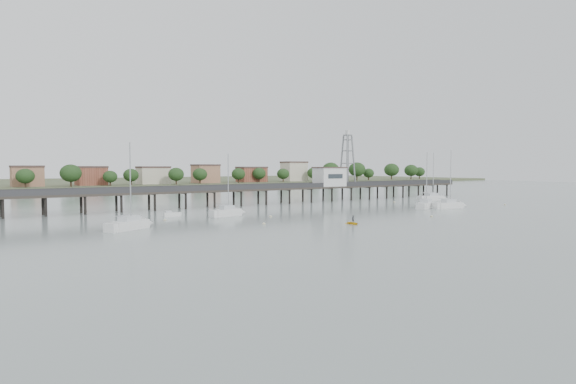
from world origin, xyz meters
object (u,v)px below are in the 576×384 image
object	(u,v)px
lattice_tower	(348,160)
white_tender	(172,215)
sailboat_c	(428,205)
yellow_dinghy	(353,224)
sailboat_b	(231,212)
sailboat_a	(136,224)
pier	(250,190)
sailboat_e	(436,198)
sailboat_d	(453,205)

from	to	relation	value
lattice_tower	white_tender	xyz separation A→B (m)	(-57.27, -15.30, -10.72)
sailboat_c	yellow_dinghy	distance (m)	38.12
sailboat_b	white_tender	bearing A→B (deg)	144.79
sailboat_c	sailboat_a	world-z (taller)	sailboat_a
lattice_tower	sailboat_a	bearing A→B (deg)	-157.01
white_tender	yellow_dinghy	xyz separation A→B (m)	(19.97, -28.16, -0.38)
pier	sailboat_e	xyz separation A→B (m)	(51.32, -14.63, -3.16)
pier	lattice_tower	xyz separation A→B (m)	(31.50, 0.00, 7.31)
lattice_tower	pier	bearing A→B (deg)	-180.00
pier	sailboat_c	xyz separation A→B (m)	(29.68, -29.53, -3.15)
pier	yellow_dinghy	distance (m)	44.01
sailboat_d	pier	bearing A→B (deg)	148.02
sailboat_a	white_tender	world-z (taller)	sailboat_a
lattice_tower	sailboat_b	xyz separation A→B (m)	(-47.16, -20.04, -10.45)
sailboat_b	yellow_dinghy	world-z (taller)	sailboat_b
sailboat_b	white_tender	xyz separation A→B (m)	(-10.11, 4.74, -0.26)
sailboat_d	yellow_dinghy	size ratio (longest dim) A/B	5.21
pier	lattice_tower	size ratio (longest dim) A/B	9.68
sailboat_b	yellow_dinghy	xyz separation A→B (m)	(9.86, -23.42, -0.65)
pier	sailboat_b	distance (m)	25.62
sailboat_d	yellow_dinghy	xyz separation A→B (m)	(-39.75, -10.16, -0.64)
sailboat_e	white_tender	xyz separation A→B (m)	(-77.09, -0.67, -0.26)
sailboat_c	yellow_dinghy	bearing A→B (deg)	-179.61
white_tender	yellow_dinghy	size ratio (longest dim) A/B	1.26
sailboat_c	sailboat_d	size ratio (longest dim) A/B	0.97
lattice_tower	sailboat_d	distance (m)	34.99
sailboat_c	pier	bearing A→B (deg)	114.10
sailboat_b	yellow_dinghy	size ratio (longest dim) A/B	4.70
pier	sailboat_b	size ratio (longest dim) A/B	12.09
sailboat_e	sailboat_a	bearing A→B (deg)	-158.31
sailboat_c	sailboat_b	distance (m)	46.32
sailboat_d	lattice_tower	bearing A→B (deg)	106.68
sailboat_c	sailboat_d	bearing A→B (deg)	-62.49
sailboat_c	white_tender	xyz separation A→B (m)	(-55.45, 14.23, -0.26)
sailboat_e	white_tender	size ratio (longest dim) A/B	4.22
lattice_tower	white_tender	world-z (taller)	lattice_tower
sailboat_c	sailboat_e	size ratio (longest dim) A/B	0.95
lattice_tower	sailboat_e	world-z (taller)	lattice_tower
lattice_tower	sailboat_a	world-z (taller)	lattice_tower
sailboat_c	sailboat_e	bearing A→B (deg)	13.50
sailboat_a	sailboat_e	size ratio (longest dim) A/B	0.98
sailboat_a	yellow_dinghy	size ratio (longest dim) A/B	5.19
sailboat_a	yellow_dinghy	bearing A→B (deg)	-54.48
lattice_tower	sailboat_e	distance (m)	26.77
sailboat_b	yellow_dinghy	distance (m)	25.42
sailboat_e	lattice_tower	bearing A→B (deg)	156.03
sailboat_d	yellow_dinghy	world-z (taller)	sailboat_d
lattice_tower	white_tender	size ratio (longest dim) A/B	4.66
pier	lattice_tower	world-z (taller)	lattice_tower
lattice_tower	sailboat_c	xyz separation A→B (m)	(-1.82, -29.53, -10.46)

